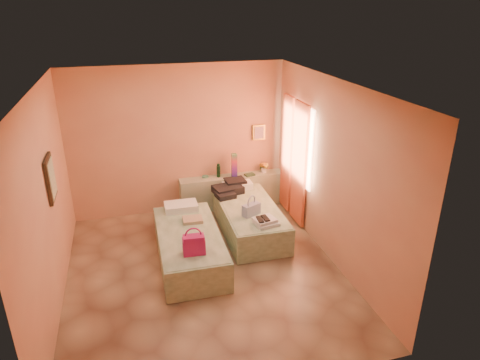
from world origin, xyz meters
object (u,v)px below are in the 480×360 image
at_px(green_book, 250,175).
at_px(blue_handbag, 251,210).
at_px(bed_right, 249,218).
at_px(magenta_handbag, 194,244).
at_px(flower_vase, 264,167).
at_px(headboard_ledge, 232,191).
at_px(towel_stack, 266,222).
at_px(water_bottle, 218,171).
at_px(bed_left, 190,246).

relative_size(green_book, blue_handbag, 0.61).
xyz_separation_m(bed_right, magenta_handbag, (-1.19, -1.26, 0.40)).
distance_m(flower_vase, blue_handbag, 1.58).
xyz_separation_m(headboard_ledge, towel_stack, (0.10, -1.78, 0.23)).
bearing_deg(blue_handbag, headboard_ledge, 63.90).
relative_size(water_bottle, magenta_handbag, 0.82).
bearing_deg(magenta_handbag, blue_handbag, 42.69).
bearing_deg(towel_stack, magenta_handbag, -157.12).
distance_m(bed_right, magenta_handbag, 1.78).
xyz_separation_m(bed_left, bed_right, (1.17, 0.65, 0.00)).
bearing_deg(bed_left, green_book, 48.97).
xyz_separation_m(bed_left, water_bottle, (0.87, 1.72, 0.53)).
relative_size(headboard_ledge, flower_vase, 8.30).
distance_m(flower_vase, towel_stack, 1.89).
relative_size(bed_right, towel_stack, 5.71).
relative_size(bed_left, magenta_handbag, 6.42).
distance_m(bed_right, blue_handbag, 0.50).
distance_m(headboard_ledge, towel_stack, 1.80).
xyz_separation_m(green_book, towel_stack, (-0.24, -1.71, -0.12)).
xyz_separation_m(headboard_ledge, flower_vase, (0.66, 0.01, 0.45)).
distance_m(flower_vase, magenta_handbag, 2.95).
xyz_separation_m(flower_vase, towel_stack, (-0.56, -1.79, -0.22)).
distance_m(bed_left, blue_handbag, 1.19).
distance_m(magenta_handbag, towel_stack, 1.36).
relative_size(bed_right, magenta_handbag, 6.42).
height_order(water_bottle, magenta_handbag, water_bottle).
relative_size(headboard_ledge, bed_left, 1.02).
height_order(headboard_ledge, magenta_handbag, magenta_handbag).
bearing_deg(green_book, headboard_ledge, 156.57).
height_order(headboard_ledge, bed_left, headboard_ledge).
bearing_deg(bed_left, water_bottle, 64.22).
bearing_deg(bed_right, water_bottle, 106.44).
bearing_deg(towel_stack, green_book, 82.12).
height_order(flower_vase, blue_handbag, flower_vase).
bearing_deg(magenta_handbag, headboard_ledge, 67.17).
xyz_separation_m(headboard_ledge, green_book, (0.34, -0.07, 0.34)).
xyz_separation_m(green_book, blue_handbag, (-0.37, -1.33, -0.07)).
distance_m(bed_right, towel_stack, 0.79).
xyz_separation_m(bed_left, towel_stack, (1.23, -0.08, 0.30)).
height_order(green_book, magenta_handbag, magenta_handbag).
xyz_separation_m(bed_right, green_book, (0.30, 0.98, 0.42)).
xyz_separation_m(headboard_ledge, blue_handbag, (-0.03, -1.40, 0.27)).
distance_m(green_book, towel_stack, 1.73).
bearing_deg(magenta_handbag, bed_left, 91.61).
distance_m(headboard_ledge, flower_vase, 0.80).
height_order(bed_right, magenta_handbag, magenta_handbag).
relative_size(water_bottle, blue_handbag, 0.82).
bearing_deg(towel_stack, flower_vase, 72.76).
bearing_deg(water_bottle, blue_handbag, -80.86).
distance_m(green_book, flower_vase, 0.35).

